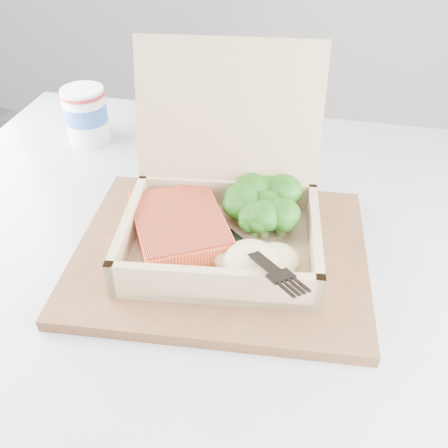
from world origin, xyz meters
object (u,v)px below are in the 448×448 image
at_px(cafe_table, 218,387).
at_px(serving_tray, 221,253).
at_px(takeout_container, 224,197).
at_px(paper_cup, 86,113).

distance_m(cafe_table, serving_tray, 0.21).
height_order(cafe_table, takeout_container, takeout_container).
height_order(cafe_table, paper_cup, paper_cup).
bearing_deg(paper_cup, serving_tray, -29.57).
height_order(takeout_container, paper_cup, takeout_container).
relative_size(cafe_table, paper_cup, 12.12).
relative_size(serving_tray, takeout_container, 1.21).
xyz_separation_m(cafe_table, paper_cup, (-0.33, 0.23, 0.24)).
xyz_separation_m(serving_tray, paper_cup, (-0.32, 0.18, 0.04)).
distance_m(takeout_container, paper_cup, 0.34).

